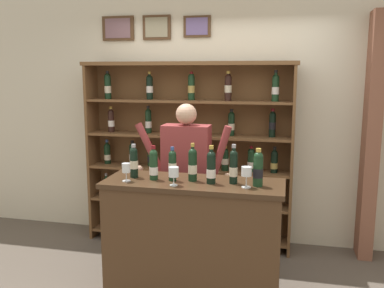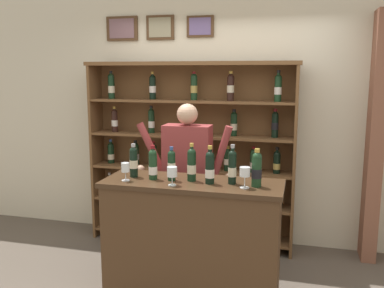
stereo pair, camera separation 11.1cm
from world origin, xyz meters
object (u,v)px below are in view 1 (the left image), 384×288
at_px(wine_glass_spare, 126,169).
at_px(tasting_bottle_brunello, 172,165).
at_px(tasting_bottle_grappa, 234,166).
at_px(tasting_bottle_super_tuscan, 258,168).
at_px(shopkeeper, 186,168).
at_px(tasting_bottle_prosecco, 211,167).
at_px(wine_glass_left, 247,172).
at_px(wine_shelf, 188,150).
at_px(wine_glass_right, 174,173).
at_px(tasting_counter, 193,241).
at_px(tasting_bottle_bianco, 134,161).
at_px(tasting_bottle_riserva, 154,164).
at_px(tasting_bottle_rosso, 193,164).

bearing_deg(wine_glass_spare, tasting_bottle_brunello, 16.41).
xyz_separation_m(tasting_bottle_grappa, tasting_bottle_super_tuscan, (0.20, -0.03, 0.00)).
xyz_separation_m(shopkeeper, wine_glass_spare, (-0.34, -0.68, 0.13)).
xyz_separation_m(tasting_bottle_brunello, tasting_bottle_prosecco, (0.33, -0.02, 0.00)).
height_order(shopkeeper, wine_glass_left, shopkeeper).
relative_size(wine_shelf, tasting_bottle_super_tuscan, 7.70).
height_order(tasting_bottle_prosecco, wine_glass_right, tasting_bottle_prosecco).
bearing_deg(wine_glass_spare, tasting_counter, 12.61).
relative_size(shopkeeper, wine_glass_spare, 10.79).
bearing_deg(tasting_bottle_super_tuscan, tasting_bottle_bianco, 177.44).
relative_size(wine_glass_right, wine_glass_left, 0.91).
relative_size(wine_shelf, tasting_bottle_brunello, 8.20).
bearing_deg(wine_glass_right, tasting_bottle_bianco, 155.69).
relative_size(tasting_bottle_riserva, tasting_bottle_grappa, 0.90).
bearing_deg(tasting_bottle_brunello, tasting_bottle_rosso, 9.84).
distance_m(tasting_bottle_bianco, tasting_bottle_rosso, 0.51).
bearing_deg(tasting_bottle_grappa, tasting_bottle_rosso, 178.67).
distance_m(tasting_counter, tasting_bottle_riserva, 0.73).
xyz_separation_m(tasting_bottle_rosso, tasting_bottle_grappa, (0.34, -0.01, 0.00)).
bearing_deg(tasting_bottle_super_tuscan, tasting_bottle_prosecco, -179.31).
bearing_deg(shopkeeper, tasting_bottle_bianco, -120.61).
bearing_deg(tasting_bottle_brunello, tasting_bottle_bianco, 174.56).
height_order(shopkeeper, tasting_bottle_rosso, shopkeeper).
xyz_separation_m(wine_glass_right, wine_glass_spare, (-0.41, 0.04, 0.00)).
bearing_deg(wine_shelf, tasting_counter, -74.71).
height_order(tasting_bottle_brunello, wine_glass_right, tasting_bottle_brunello).
bearing_deg(tasting_counter, wine_glass_left, -11.31).
relative_size(tasting_bottle_prosecco, tasting_bottle_super_tuscan, 1.03).
relative_size(tasting_counter, tasting_bottle_brunello, 5.24).
distance_m(tasting_bottle_bianco, wine_glass_left, 0.97).
height_order(tasting_counter, wine_glass_spare, wine_glass_spare).
height_order(tasting_bottle_rosso, tasting_bottle_grappa, tasting_bottle_grappa).
relative_size(shopkeeper, tasting_bottle_riserva, 5.68).
bearing_deg(wine_glass_right, tasting_bottle_brunello, 108.98).
height_order(wine_shelf, wine_glass_right, wine_shelf).
bearing_deg(wine_shelf, tasting_bottle_bianco, -99.55).
bearing_deg(tasting_bottle_rosso, tasting_bottle_riserva, -174.69).
bearing_deg(tasting_bottle_prosecco, wine_glass_spare, -172.65).
distance_m(tasting_bottle_prosecco, tasting_bottle_super_tuscan, 0.37).
height_order(tasting_bottle_riserva, tasting_bottle_brunello, tasting_bottle_riserva).
bearing_deg(wine_shelf, shopkeeper, -78.44).
relative_size(tasting_bottle_riserva, tasting_bottle_super_tuscan, 0.95).
xyz_separation_m(tasting_counter, wine_glass_left, (0.44, -0.09, 0.64)).
height_order(tasting_bottle_rosso, tasting_bottle_prosecco, tasting_bottle_rosso).
bearing_deg(tasting_bottle_grappa, tasting_bottle_brunello, -177.65).
height_order(wine_shelf, tasting_bottle_bianco, wine_shelf).
bearing_deg(tasting_bottle_bianco, wine_glass_spare, -96.35).
xyz_separation_m(shopkeeper, tasting_bottle_prosecco, (0.35, -0.60, 0.16)).
distance_m(tasting_bottle_rosso, wine_glass_spare, 0.54).
height_order(tasting_counter, tasting_bottle_super_tuscan, tasting_bottle_super_tuscan).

